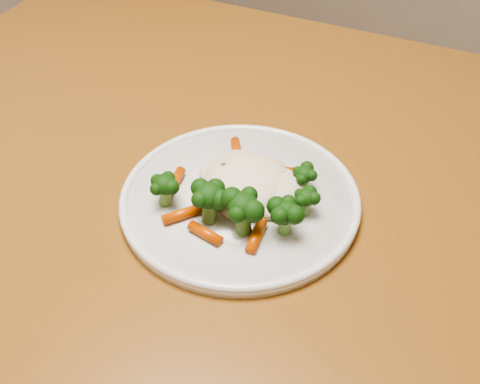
{
  "coord_description": "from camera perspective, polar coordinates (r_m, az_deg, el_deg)",
  "views": [
    {
      "loc": [
        0.03,
        -0.41,
        1.23
      ],
      "look_at": [
        -0.24,
        0.02,
        0.77
      ],
      "focal_mm": 45.0,
      "sensor_mm": 36.0,
      "label": 1
    }
  ],
  "objects": [
    {
      "name": "plate",
      "position": [
        0.7,
        -0.0,
        -0.85
      ],
      "size": [
        0.28,
        0.28,
        0.01
      ],
      "primitive_type": "cylinder",
      "color": "white",
      "rests_on": "dining_table"
    },
    {
      "name": "dining_table",
      "position": [
        0.8,
        3.97,
        -3.94
      ],
      "size": [
        1.35,
        1.0,
        0.75
      ],
      "rotation": [
        0.0,
        0.0,
        0.15
      ],
      "color": "brown",
      "rests_on": "ground"
    },
    {
      "name": "meal",
      "position": [
        0.67,
        0.34,
        0.3
      ],
      "size": [
        0.18,
        0.17,
        0.05
      ],
      "color": "beige",
      "rests_on": "plate"
    }
  ]
}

